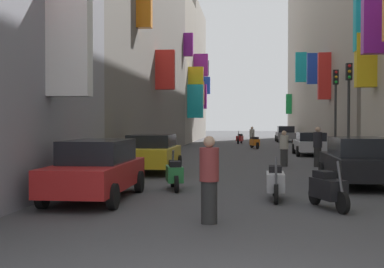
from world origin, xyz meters
name	(u,v)px	position (x,y,z in m)	size (l,w,h in m)	color
ground_plane	(246,151)	(0.00, 30.00, 0.00)	(140.00, 140.00, 0.00)	#424244
building_left_mid_a	(111,49)	(-8.00, 25.90, 6.27)	(7.06, 24.64, 12.54)	slate
building_left_mid_b	(159,71)	(-7.96, 42.87, 6.57)	(7.37, 9.31, 13.18)	gray
building_left_mid_c	(175,74)	(-8.00, 53.77, 7.24)	(6.94, 12.47, 14.48)	gray
building_right_far	(344,23)	(8.00, 39.68, 10.07)	(7.09, 40.63, 20.15)	#9E9384
parked_car_red	(96,169)	(-3.74, 8.22, 0.79)	(1.83, 4.40, 1.51)	#B21E1E
parked_car_silver	(311,143)	(3.79, 26.37, 0.71)	(1.86, 4.14, 1.34)	#B7B7BC
parked_car_grey	(286,134)	(3.76, 46.05, 0.78)	(1.86, 4.12, 1.51)	slate
parked_car_yellow	(151,153)	(-3.60, 15.20, 0.78)	(2.02, 3.93, 1.47)	gold
parked_car_black	(358,160)	(3.51, 11.82, 0.78)	(1.92, 4.40, 1.50)	black
scooter_orange	(255,142)	(0.64, 33.34, 0.46)	(0.74, 1.80, 1.13)	orange
scooter_green	(174,174)	(-2.01, 10.27, 0.46)	(0.66, 1.76, 1.13)	#287F3D
scooter_red	(240,138)	(-0.54, 41.55, 0.46)	(0.65, 1.88, 1.13)	red
scooter_silver	(275,182)	(0.81, 8.61, 0.46)	(0.47, 1.89, 1.13)	#ADADB2
scooter_black	(328,189)	(1.92, 7.32, 0.46)	(0.76, 1.73, 1.13)	black
pedestrian_crossing	(318,147)	(3.16, 18.46, 0.87)	(0.39, 0.39, 1.74)	black
pedestrian_near_left	(209,180)	(-0.64, 5.35, 0.86)	(0.52, 0.52, 1.71)	#292929
pedestrian_near_right	(252,137)	(0.47, 35.81, 0.77)	(0.40, 0.40, 1.56)	#252525
pedestrian_mid_street	(284,149)	(1.72, 18.55, 0.78)	(0.51, 0.51, 1.58)	#323232
traffic_light_near_corner	(336,99)	(4.59, 22.64, 3.12)	(0.26, 0.34, 4.61)	#2D2D2D
traffic_light_far_corner	(349,97)	(4.58, 19.09, 3.09)	(0.26, 0.34, 4.56)	#2D2D2D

